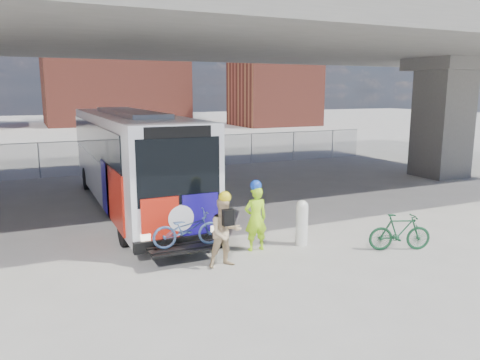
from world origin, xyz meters
TOP-DOWN VIEW (x-y plane):
  - ground at (0.00, 0.00)m, footprint 160.00×160.00m
  - bus at (-2.00, 3.94)m, footprint 2.67×12.94m
  - overpass at (0.00, 4.00)m, footprint 40.00×16.00m
  - chainlink_fence at (0.00, 12.00)m, footprint 30.00×0.06m
  - brick_buildings at (1.23, 48.23)m, footprint 54.00×22.00m
  - smokestack at (14.00, 55.00)m, footprint 2.20×2.20m
  - bollard at (1.49, -2.53)m, footprint 0.34×0.34m
  - cyclist_hivis at (0.07, -2.38)m, footprint 0.68×0.46m
  - cyclist_tan at (-1.18, -3.16)m, footprint 0.87×0.68m
  - bike_parked at (3.73, -4.06)m, footprint 1.80×1.10m

SIDE VIEW (x-z plane):
  - ground at x=0.00m, z-range 0.00..0.00m
  - bike_parked at x=3.73m, z-range 0.00..1.04m
  - bollard at x=1.49m, z-range 0.05..1.36m
  - cyclist_tan at x=-1.18m, z-range -0.06..1.90m
  - cyclist_hivis at x=0.07m, z-range -0.04..1.97m
  - chainlink_fence at x=0.00m, z-range -13.58..16.42m
  - bus at x=-2.00m, z-range 0.26..3.95m
  - brick_buildings at x=1.23m, z-range -0.58..11.42m
  - overpass at x=0.00m, z-range 2.57..10.52m
  - smokestack at x=14.00m, z-range 0.00..25.00m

